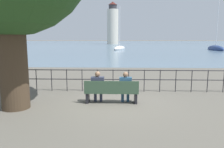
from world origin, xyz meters
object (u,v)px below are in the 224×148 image
object	(u,v)px
seated_person_left	(98,85)
sailboat_0	(120,48)
sailboat_3	(216,49)
park_bench	(111,92)
seated_person_right	(125,86)
harbor_lighthouse	(113,25)

from	to	relation	value
seated_person_left	sailboat_0	distance (m)	44.38
sailboat_0	sailboat_3	distance (m)	21.60
park_bench	seated_person_right	xyz separation A→B (m)	(0.54, 0.08, 0.23)
park_bench	sailboat_0	xyz separation A→B (m)	(0.25, 44.44, -0.14)
seated_person_left	harbor_lighthouse	bearing A→B (deg)	91.51
seated_person_left	sailboat_0	bearing A→B (deg)	88.98
seated_person_right	sailboat_0	bearing A→B (deg)	90.37
park_bench	sailboat_3	xyz separation A→B (m)	(21.64, 41.45, -0.06)
seated_person_left	sailboat_3	world-z (taller)	sailboat_3
sailboat_3	harbor_lighthouse	size ratio (longest dim) A/B	0.62
park_bench	sailboat_3	size ratio (longest dim) A/B	0.16
seated_person_left	sailboat_0	xyz separation A→B (m)	(0.79, 44.37, -0.38)
seated_person_left	seated_person_right	bearing A→B (deg)	0.06
seated_person_right	sailboat_3	distance (m)	46.44
harbor_lighthouse	sailboat_3	bearing A→B (deg)	-67.27
sailboat_0	harbor_lighthouse	world-z (taller)	harbor_lighthouse
seated_person_right	seated_person_left	bearing A→B (deg)	-179.94
sailboat_0	sailboat_3	world-z (taller)	sailboat_3
park_bench	seated_person_left	xyz separation A→B (m)	(-0.54, 0.08, 0.24)
park_bench	seated_person_left	bearing A→B (deg)	171.86
seated_person_right	sailboat_3	size ratio (longest dim) A/B	0.10
park_bench	sailboat_3	world-z (taller)	sailboat_3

